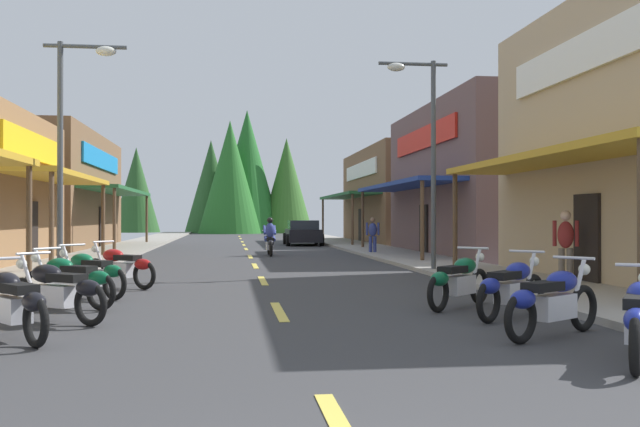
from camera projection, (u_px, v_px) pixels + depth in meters
ground at (249, 256)px, 29.76m from camera, size 9.01×83.87×0.10m
sidewalk_left at (105, 254)px, 29.01m from camera, size 2.76×83.87×0.12m
sidewalk_right at (386, 252)px, 30.51m from camera, size 2.76×83.87×0.12m
centerline_dashes at (248, 252)px, 31.57m from camera, size 0.16×56.10×0.01m
storefront_left_far at (37, 191)px, 35.30m from camera, size 8.02×13.59×5.73m
storefront_right_middle at (525, 181)px, 30.09m from camera, size 10.66×12.43×6.25m
storefront_right_far at (419, 197)px, 44.17m from camera, size 9.18×13.74×5.74m
streetlamp_left at (73, 125)px, 17.24m from camera, size 1.98×0.30×5.85m
streetlamp_right at (423, 134)px, 19.97m from camera, size 1.98×0.30×5.99m
motorcycle_parked_right_1 at (552, 300)px, 9.21m from camera, size 1.84×1.26×1.04m
motorcycle_parked_right_2 at (511, 287)px, 10.97m from camera, size 1.69×1.47×1.04m
motorcycle_parked_right_3 at (459, 280)px, 12.20m from camera, size 1.61×1.56×1.04m
motorcycle_parked_left_0 at (13, 302)px, 8.97m from camera, size 1.36×1.77×1.04m
motorcycle_parked_left_1 at (57, 290)px, 10.51m from camera, size 1.75×1.39×1.04m
motorcycle_parked_left_2 at (69, 280)px, 12.19m from camera, size 1.84×1.27×1.04m
motorcycle_parked_left_3 at (90, 273)px, 13.74m from camera, size 1.68×1.48×1.04m
motorcycle_parked_left_4 at (120, 266)px, 15.68m from camera, size 1.75×1.39×1.04m
rider_cruising_lead at (270, 240)px, 28.89m from camera, size 0.60×2.14×1.57m
pedestrian_browsing at (373, 233)px, 29.53m from camera, size 0.56×0.33×1.56m
pedestrian_waiting at (566, 242)px, 16.01m from camera, size 0.51×0.41×1.73m
parked_car_curbside at (303, 233)px, 39.99m from camera, size 2.13×4.33×1.40m
treeline_backdrop at (232, 180)px, 72.17m from camera, size 20.76×12.43×12.50m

